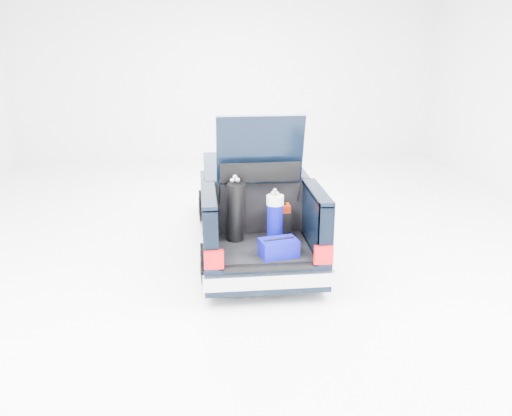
{
  "coord_description": "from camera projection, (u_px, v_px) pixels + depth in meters",
  "views": [
    {
      "loc": [
        -0.9,
        -8.76,
        3.62
      ],
      "look_at": [
        0.0,
        -0.5,
        0.87
      ],
      "focal_mm": 38.0,
      "sensor_mm": 36.0,
      "label": 1
    }
  ],
  "objects": [
    {
      "name": "blue_duffel",
      "position": [
        279.0,
        248.0,
        7.54
      ],
      "size": [
        0.57,
        0.43,
        0.27
      ],
      "rotation": [
        0.0,
        0.0,
        0.21
      ],
      "color": "#050577",
      "rests_on": "car"
    },
    {
      "name": "ground",
      "position": [
        253.0,
        246.0,
        9.5
      ],
      "size": [
        14.0,
        14.0,
        0.0
      ],
      "primitive_type": "plane",
      "color": "white",
      "rests_on": "ground"
    },
    {
      "name": "red_suitcase",
      "position": [
        279.0,
        221.0,
        8.24
      ],
      "size": [
        0.33,
        0.21,
        0.53
      ],
      "rotation": [
        0.0,
        0.0,
        0.01
      ],
      "color": "maroon",
      "rests_on": "car"
    },
    {
      "name": "black_golf_bag",
      "position": [
        236.0,
        212.0,
        8.02
      ],
      "size": [
        0.38,
        0.41,
        0.99
      ],
      "rotation": [
        0.0,
        0.0,
        0.42
      ],
      "color": "black",
      "rests_on": "car"
    },
    {
      "name": "blue_golf_bag",
      "position": [
        275.0,
        219.0,
        7.9
      ],
      "size": [
        0.33,
        0.33,
        0.84
      ],
      "rotation": [
        0.0,
        0.0,
        0.39
      ],
      "color": "black",
      "rests_on": "car"
    },
    {
      "name": "car",
      "position": [
        252.0,
        208.0,
        9.39
      ],
      "size": [
        1.87,
        4.65,
        2.47
      ],
      "color": "black",
      "rests_on": "ground"
    }
  ]
}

